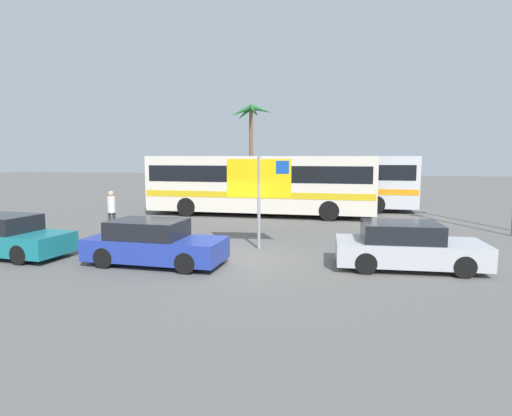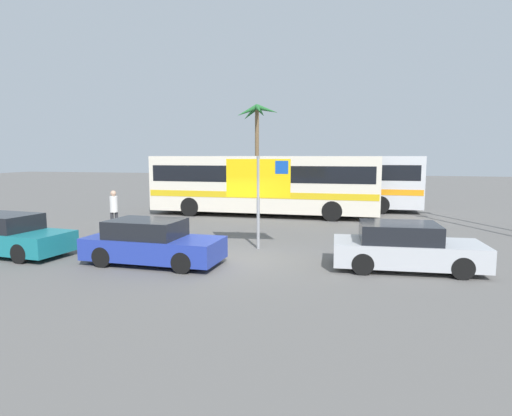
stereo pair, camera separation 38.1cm
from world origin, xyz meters
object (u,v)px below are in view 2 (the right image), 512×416
(car_silver, at_px, (405,247))
(pedestrian_crossing_lot, at_px, (114,208))
(bus_rear_coach, at_px, (315,180))
(car_teal, at_px, (7,235))
(car_blue, at_px, (152,243))
(ferry_sign, at_px, (260,182))
(bus_front_coach, at_px, (263,182))

(car_silver, xyz_separation_m, pedestrian_crossing_lot, (-11.30, 3.35, 0.41))
(bus_rear_coach, bearing_deg, car_teal, -120.61)
(bus_rear_coach, height_order, pedestrian_crossing_lot, bus_rear_coach)
(bus_rear_coach, relative_size, car_blue, 2.92)
(car_silver, bearing_deg, pedestrian_crossing_lot, 159.88)
(ferry_sign, distance_m, car_blue, 4.20)
(bus_rear_coach, distance_m, ferry_sign, 11.44)
(bus_front_coach, distance_m, car_silver, 11.71)
(car_blue, relative_size, pedestrian_crossing_lot, 2.33)
(ferry_sign, bearing_deg, bus_rear_coach, 79.91)
(car_blue, bearing_deg, pedestrian_crossing_lot, 133.79)
(bus_front_coach, relative_size, bus_rear_coach, 1.00)
(pedestrian_crossing_lot, bearing_deg, ferry_sign, 41.95)
(ferry_sign, distance_m, pedestrian_crossing_lot, 7.00)
(car_teal, relative_size, car_blue, 1.04)
(car_silver, xyz_separation_m, car_blue, (-7.26, -1.13, -0.00))
(car_silver, relative_size, car_blue, 1.02)
(car_silver, distance_m, pedestrian_crossing_lot, 11.79)
(bus_front_coach, bearing_deg, bus_rear_coach, 54.18)
(bus_front_coach, distance_m, ferry_sign, 8.29)
(bus_front_coach, height_order, bus_rear_coach, same)
(car_silver, bearing_deg, bus_rear_coach, 103.26)
(ferry_sign, bearing_deg, pedestrian_crossing_lot, 159.11)
(car_teal, bearing_deg, car_silver, 10.93)
(car_teal, bearing_deg, car_blue, 5.93)
(pedestrian_crossing_lot, bearing_deg, bus_front_coach, 108.49)
(car_teal, bearing_deg, ferry_sign, 25.64)
(bus_front_coach, xyz_separation_m, car_teal, (-6.03, -10.92, -1.15))
(car_teal, xyz_separation_m, car_blue, (5.13, 0.03, -0.00))
(bus_front_coach, bearing_deg, car_teal, -118.90)
(car_blue, xyz_separation_m, pedestrian_crossing_lot, (-4.04, 4.48, 0.41))
(bus_rear_coach, distance_m, car_teal, 16.59)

